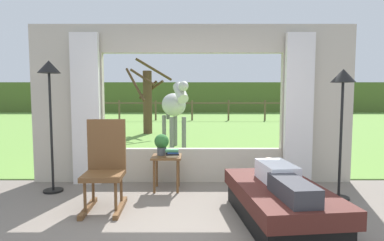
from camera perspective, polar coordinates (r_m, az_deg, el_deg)
back_wall_with_window at (r=5.14m, az=-0.01°, el=2.64°), size 5.20×0.12×2.55m
curtain_panel_left at (r=5.28m, az=-18.68°, el=1.91°), size 0.44×0.10×2.40m
curtain_panel_right at (r=5.28m, az=18.66°, el=1.91°), size 0.44×0.10×2.40m
outdoor_pasture_lawn at (r=16.10m, az=-0.05°, el=-0.36°), size 36.00×21.68×0.02m
distant_hill_ridge at (r=25.88m, az=-0.06°, el=4.20°), size 36.00×2.00×2.40m
recliner_sofa at (r=3.80m, az=15.49°, el=-14.16°), size 1.08×1.79×0.42m
reclining_person at (r=3.66m, az=15.81°, el=-9.91°), size 0.40×1.44×0.22m
rocking_chair at (r=4.16m, az=-15.50°, el=-7.81°), size 0.50×0.70×1.12m
side_table at (r=4.79m, az=-4.66°, el=-7.48°), size 0.44×0.44×0.52m
potted_plant at (r=4.80m, az=-5.58°, el=-4.09°), size 0.22×0.22×0.32m
book_stack at (r=4.69m, az=-3.63°, el=-5.87°), size 0.21×0.16×0.11m
floor_lamp_left at (r=5.01m, az=-24.44°, el=5.65°), size 0.32×0.32×1.92m
floor_lamp_right at (r=4.70m, az=25.52°, el=4.26°), size 0.32×0.32×1.78m
horse at (r=8.22m, az=-3.29°, el=2.75°), size 0.92×1.81×1.73m
pasture_tree at (r=11.50m, az=-8.15°, el=3.92°), size 1.69×1.46×2.64m
pasture_fence_line at (r=17.26m, az=-0.05°, el=2.42°), size 16.10×0.10×1.10m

